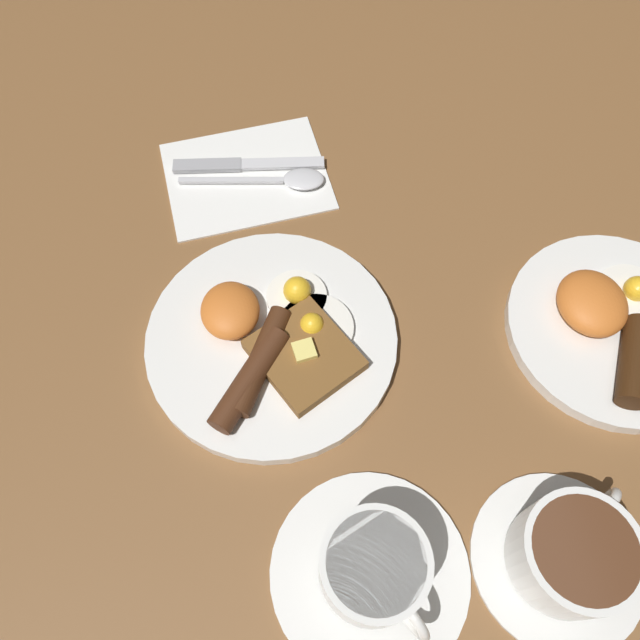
# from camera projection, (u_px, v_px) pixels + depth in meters

# --- Properties ---
(ground_plane) EXTENTS (3.00, 3.00, 0.00)m
(ground_plane) POSITION_uv_depth(u_px,v_px,m) (270.00, 343.00, 0.62)
(ground_plane) COLOR brown
(breakfast_plate_near) EXTENTS (0.25, 0.25, 0.04)m
(breakfast_plate_near) POSITION_uv_depth(u_px,v_px,m) (270.00, 339.00, 0.61)
(breakfast_plate_near) COLOR white
(breakfast_plate_near) RESTS_ON ground_plane
(breakfast_plate_far) EXTENTS (0.21, 0.21, 0.05)m
(breakfast_plate_far) POSITION_uv_depth(u_px,v_px,m) (611.00, 324.00, 0.61)
(breakfast_plate_far) COLOR white
(breakfast_plate_far) RESTS_ON ground_plane
(teacup_near) EXTENTS (0.17, 0.17, 0.07)m
(teacup_near) POSITION_uv_depth(u_px,v_px,m) (370.00, 570.00, 0.49)
(teacup_near) COLOR white
(teacup_near) RESTS_ON ground_plane
(teacup_far) EXTENTS (0.15, 0.15, 0.07)m
(teacup_far) POSITION_uv_depth(u_px,v_px,m) (567.00, 555.00, 0.50)
(teacup_far) COLOR white
(teacup_far) RESTS_ON ground_plane
(napkin) EXTENTS (0.16, 0.19, 0.01)m
(napkin) POSITION_uv_depth(u_px,v_px,m) (249.00, 175.00, 0.72)
(napkin) COLOR white
(napkin) RESTS_ON ground_plane
(knife) EXTENTS (0.04, 0.17, 0.01)m
(knife) POSITION_uv_depth(u_px,v_px,m) (238.00, 165.00, 0.72)
(knife) COLOR silver
(knife) RESTS_ON napkin
(spoon) EXTENTS (0.05, 0.17, 0.01)m
(spoon) POSITION_uv_depth(u_px,v_px,m) (286.00, 180.00, 0.71)
(spoon) COLOR silver
(spoon) RESTS_ON napkin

